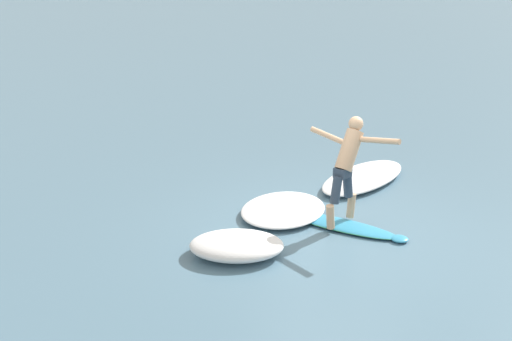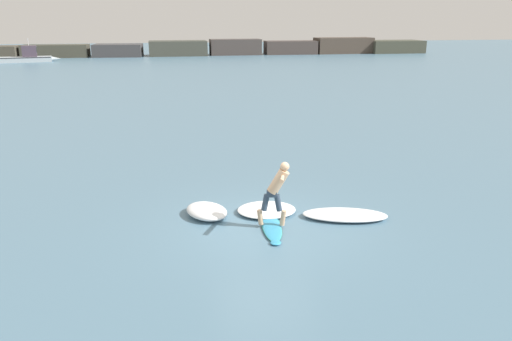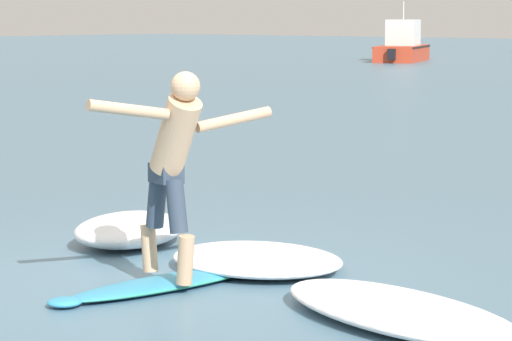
% 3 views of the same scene
% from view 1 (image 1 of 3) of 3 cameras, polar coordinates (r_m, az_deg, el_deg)
% --- Properties ---
extents(ground_plane, '(200.00, 200.00, 0.00)m').
position_cam_1_polar(ground_plane, '(11.62, 6.14, -4.77)').
color(ground_plane, slate).
extents(surfboard, '(0.74, 2.18, 0.22)m').
position_cam_1_polar(surfboard, '(11.72, 6.92, -4.37)').
color(surfboard, '#359AC8').
rests_on(surfboard, ground).
extents(surfer, '(0.94, 1.63, 1.73)m').
position_cam_1_polar(surfer, '(11.44, 7.35, 0.76)').
color(surfer, tan).
rests_on(surfer, surfboard).
extents(wave_foam_at_tail, '(2.51, 1.58, 0.19)m').
position_cam_1_polar(wave_foam_at_tail, '(13.66, 8.56, -0.55)').
color(wave_foam_at_tail, white).
rests_on(wave_foam_at_tail, ground).
extents(wave_foam_at_nose, '(1.76, 1.49, 0.18)m').
position_cam_1_polar(wave_foam_at_nose, '(12.11, 2.18, -3.14)').
color(wave_foam_at_nose, white).
rests_on(wave_foam_at_nose, ground).
extents(wave_foam_beside, '(1.51, 1.71, 0.31)m').
position_cam_1_polar(wave_foam_beside, '(10.71, -1.56, -6.02)').
color(wave_foam_beside, white).
rests_on(wave_foam_beside, ground).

